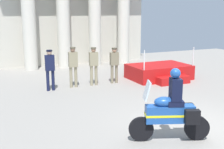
{
  "coord_description": "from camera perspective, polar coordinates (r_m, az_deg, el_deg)",
  "views": [
    {
      "loc": [
        -5.53,
        -6.47,
        3.27
      ],
      "look_at": [
        -1.41,
        2.66,
        1.15
      ],
      "focal_mm": 47.96,
      "sensor_mm": 36.0,
      "label": 1
    }
  ],
  "objects": [
    {
      "name": "officer_in_row_1",
      "position": [
        13.06,
        -7.43,
        2.05
      ],
      "size": [
        0.4,
        0.25,
        1.77
      ],
      "rotation": [
        0.0,
        0.0,
        3.05
      ],
      "color": "gray",
      "rests_on": "ground_plane"
    },
    {
      "name": "ground_plane",
      "position": [
        9.12,
        15.33,
        -9.51
      ],
      "size": [
        28.0,
        28.0,
        0.0
      ],
      "primitive_type": "plane",
      "color": "gray"
    },
    {
      "name": "officer_in_row_3",
      "position": [
        13.74,
        0.44,
        2.33
      ],
      "size": [
        0.4,
        0.25,
        1.65
      ],
      "rotation": [
        0.0,
        0.0,
        3.05
      ],
      "color": "#7A7056",
      "rests_on": "ground_plane"
    },
    {
      "name": "officer_in_row_2",
      "position": [
        13.33,
        -3.52,
        2.19
      ],
      "size": [
        0.4,
        0.25,
        1.72
      ],
      "rotation": [
        0.0,
        0.0,
        3.05
      ],
      "color": "gray",
      "rests_on": "ground_plane"
    },
    {
      "name": "colonnade_backdrop",
      "position": [
        18.57,
        -6.78,
        12.19
      ],
      "size": [
        9.36,
        1.61,
        6.3
      ],
      "color": "beige",
      "rests_on": "ground_plane"
    },
    {
      "name": "motorcycle_with_rider",
      "position": [
        7.8,
        11.48,
        -6.81
      ],
      "size": [
        1.99,
        1.01,
        1.9
      ],
      "rotation": [
        0.0,
        0.0,
        2.77
      ],
      "color": "black",
      "rests_on": "ground_plane"
    },
    {
      "name": "reviewing_stand",
      "position": [
        14.88,
        9.07,
        0.44
      ],
      "size": [
        2.88,
        2.42,
        1.6
      ],
      "color": "#B71414",
      "rests_on": "ground_plane"
    },
    {
      "name": "officer_in_row_0",
      "position": [
        12.66,
        -11.75,
        1.44
      ],
      "size": [
        0.4,
        0.25,
        1.72
      ],
      "rotation": [
        0.0,
        0.0,
        3.05
      ],
      "color": "#141938",
      "rests_on": "ground_plane"
    }
  ]
}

